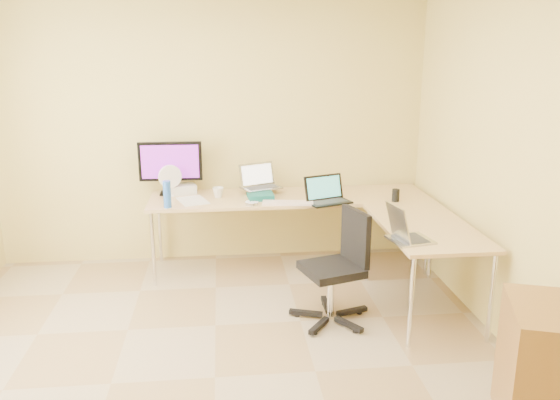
{
  "coord_description": "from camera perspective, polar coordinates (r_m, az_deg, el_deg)",
  "views": [
    {
      "loc": [
        0.08,
        -3.3,
        2.12
      ],
      "look_at": [
        0.55,
        1.1,
        0.9
      ],
      "focal_mm": 36.14,
      "sensor_mm": 36.0,
      "label": 1
    }
  ],
  "objects": [
    {
      "name": "floor",
      "position": [
        3.92,
        -6.6,
        -17.41
      ],
      "size": [
        4.5,
        4.5,
        0.0
      ],
      "primitive_type": "plane",
      "color": "tan",
      "rests_on": "ground"
    },
    {
      "name": "wall_back",
      "position": [
        5.61,
        -6.9,
        6.9
      ],
      "size": [
        4.5,
        0.0,
        4.5
      ],
      "primitive_type": "plane",
      "rotation": [
        1.57,
        0.0,
        0.0
      ],
      "color": "#D5C06D",
      "rests_on": "ground"
    },
    {
      "name": "wall_right",
      "position": [
        3.96,
        24.8,
        2.01
      ],
      "size": [
        0.0,
        4.5,
        4.5
      ],
      "primitive_type": "plane",
      "rotation": [
        1.57,
        0.0,
        -1.57
      ],
      "color": "#D5C06D",
      "rests_on": "ground"
    },
    {
      "name": "desk_main",
      "position": [
        5.48,
        0.99,
        -3.27
      ],
      "size": [
        2.65,
        0.7,
        0.73
      ],
      "primitive_type": "cube",
      "color": "tan",
      "rests_on": "ground"
    },
    {
      "name": "desk_return",
      "position": [
        4.79,
        14.24,
        -6.59
      ],
      "size": [
        0.7,
        1.3,
        0.73
      ],
      "primitive_type": "cube",
      "color": "tan",
      "rests_on": "ground"
    },
    {
      "name": "monitor",
      "position": [
        5.49,
        -11.01,
        3.21
      ],
      "size": [
        0.6,
        0.2,
        0.51
      ],
      "primitive_type": "cube",
      "rotation": [
        0.0,
        0.0,
        -0.01
      ],
      "color": "black",
      "rests_on": "desk_main"
    },
    {
      "name": "book_stack",
      "position": [
        5.32,
        -2.04,
        0.54
      ],
      "size": [
        0.25,
        0.33,
        0.05
      ],
      "primitive_type": "cube",
      "rotation": [
        0.0,
        0.0,
        0.05
      ],
      "color": "#105750",
      "rests_on": "desk_main"
    },
    {
      "name": "laptop_center",
      "position": [
        5.41,
        -1.92,
        2.37
      ],
      "size": [
        0.44,
        0.4,
        0.23
      ],
      "primitive_type": "cube",
      "rotation": [
        0.0,
        0.0,
        0.41
      ],
      "color": "#A3A4B0",
      "rests_on": "desk_main"
    },
    {
      "name": "laptop_black",
      "position": [
        5.12,
        4.95,
        1.03
      ],
      "size": [
        0.46,
        0.4,
        0.24
      ],
      "primitive_type": "cube",
      "rotation": [
        0.0,
        0.0,
        0.35
      ],
      "color": "black",
      "rests_on": "desk_main"
    },
    {
      "name": "keyboard",
      "position": [
        5.1,
        0.8,
        -0.29
      ],
      "size": [
        0.47,
        0.2,
        0.02
      ],
      "primitive_type": "cube",
      "rotation": [
        0.0,
        0.0,
        -0.15
      ],
      "color": "silver",
      "rests_on": "desk_main"
    },
    {
      "name": "mouse",
      "position": [
        5.31,
        4.94,
        0.39
      ],
      "size": [
        0.12,
        0.1,
        0.04
      ],
      "primitive_type": "ellipsoid",
      "rotation": [
        0.0,
        0.0,
        0.3
      ],
      "color": "silver",
      "rests_on": "desk_main"
    },
    {
      "name": "mug",
      "position": [
        5.34,
        -6.28,
        0.77
      ],
      "size": [
        0.13,
        0.13,
        0.1
      ],
      "primitive_type": "imported",
      "rotation": [
        0.0,
        0.0,
        -0.23
      ],
      "color": "silver",
      "rests_on": "desk_main"
    },
    {
      "name": "cd_stack",
      "position": [
        5.07,
        -2.86,
        -0.34
      ],
      "size": [
        0.15,
        0.15,
        0.03
      ],
      "primitive_type": "cylinder",
      "rotation": [
        0.0,
        0.0,
        0.36
      ],
      "color": "beige",
      "rests_on": "desk_main"
    },
    {
      "name": "water_bottle",
      "position": [
        5.06,
        -11.36,
        0.58
      ],
      "size": [
        0.09,
        0.09,
        0.24
      ],
      "primitive_type": "cylinder",
      "rotation": [
        0.0,
        0.0,
        0.3
      ],
      "color": "#2556AF",
      "rests_on": "desk_main"
    },
    {
      "name": "papers",
      "position": [
        5.26,
        -8.83,
        -0.07
      ],
      "size": [
        0.33,
        0.39,
        0.01
      ],
      "primitive_type": "cube",
      "rotation": [
        0.0,
        0.0,
        0.33
      ],
      "color": "silver",
      "rests_on": "desk_main"
    },
    {
      "name": "white_box",
      "position": [
        5.53,
        -9.85,
        1.1
      ],
      "size": [
        0.28,
        0.24,
        0.09
      ],
      "primitive_type": "cube",
      "rotation": [
        0.0,
        0.0,
        0.26
      ],
      "color": "beige",
      "rests_on": "desk_main"
    },
    {
      "name": "desk_fan",
      "position": [
        5.45,
        -11.01,
        1.84
      ],
      "size": [
        0.29,
        0.29,
        0.28
      ],
      "primitive_type": "cylinder",
      "rotation": [
        0.0,
        0.0,
        0.43
      ],
      "color": "white",
      "rests_on": "desk_main"
    },
    {
      "name": "black_cup",
      "position": [
        5.28,
        11.63,
        0.46
      ],
      "size": [
        0.07,
        0.07,
        0.12
      ],
      "primitive_type": "cylinder",
      "rotation": [
        0.0,
        0.0,
        -0.06
      ],
      "color": "black",
      "rests_on": "desk_main"
    },
    {
      "name": "laptop_return",
      "position": [
        4.23,
        13.15,
        -2.58
      ],
      "size": [
        0.39,
        0.33,
        0.23
      ],
      "primitive_type": "cube",
      "rotation": [
        0.0,
        0.0,
        1.77
      ],
      "color": "silver",
      "rests_on": "desk_return"
    },
    {
      "name": "office_chair",
      "position": [
        4.41,
        5.25,
        -6.19
      ],
      "size": [
        0.68,
        0.68,
        0.9
      ],
      "primitive_type": "cube",
      "rotation": [
        0.0,
        0.0,
        0.3
      ],
      "color": "black",
      "rests_on": "ground"
    },
    {
      "name": "cabinet",
      "position": [
        3.58,
        25.51,
        -15.64
      ],
      "size": [
        0.63,
        0.7,
        0.81
      ],
      "primitive_type": "cube",
      "rotation": [
        0.0,
        0.0,
        -0.33
      ],
      "color": "#A6653A",
      "rests_on": "ground"
    }
  ]
}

